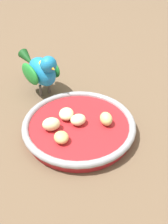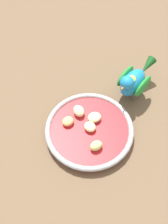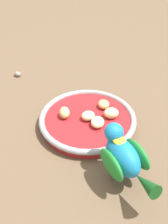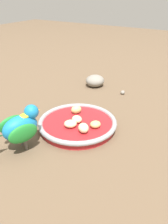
# 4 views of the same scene
# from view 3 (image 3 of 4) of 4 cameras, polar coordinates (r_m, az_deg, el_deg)

# --- Properties ---
(ground_plane) EXTENTS (4.00, 4.00, 0.00)m
(ground_plane) POSITION_cam_3_polar(r_m,az_deg,el_deg) (0.75, -1.36, -1.97)
(ground_plane) COLOR brown
(feeding_bowl) EXTENTS (0.24, 0.24, 0.03)m
(feeding_bowl) POSITION_cam_3_polar(r_m,az_deg,el_deg) (0.73, 0.70, -1.66)
(feeding_bowl) COLOR #AD1E23
(feeding_bowl) RESTS_ON ground_plane
(apple_piece_0) EXTENTS (0.05, 0.05, 0.02)m
(apple_piece_0) POSITION_cam_3_polar(r_m,az_deg,el_deg) (0.70, 2.63, -1.98)
(apple_piece_0) COLOR beige
(apple_piece_0) RESTS_ON feeding_bowl
(apple_piece_1) EXTENTS (0.04, 0.04, 0.02)m
(apple_piece_1) POSITION_cam_3_polar(r_m,az_deg,el_deg) (0.72, 0.80, -0.74)
(apple_piece_1) COLOR beige
(apple_piece_1) RESTS_ON feeding_bowl
(apple_piece_2) EXTENTS (0.04, 0.04, 0.02)m
(apple_piece_2) POSITION_cam_3_polar(r_m,az_deg,el_deg) (0.76, 3.82, 1.50)
(apple_piece_2) COLOR tan
(apple_piece_2) RESTS_ON feeding_bowl
(apple_piece_3) EXTENTS (0.04, 0.04, 0.03)m
(apple_piece_3) POSITION_cam_3_polar(r_m,az_deg,el_deg) (0.73, -3.78, -0.12)
(apple_piece_3) COLOR #C6D17A
(apple_piece_3) RESTS_ON feeding_bowl
(apple_piece_4) EXTENTS (0.05, 0.05, 0.03)m
(apple_piece_4) POSITION_cam_3_polar(r_m,az_deg,el_deg) (0.73, 5.30, -0.20)
(apple_piece_4) COLOR beige
(apple_piece_4) RESTS_ON feeding_bowl
(parrot) EXTENTS (0.17, 0.10, 0.12)m
(parrot) POSITION_cam_3_polar(r_m,az_deg,el_deg) (0.58, 7.67, -8.52)
(parrot) COLOR #59544C
(parrot) RESTS_ON ground_plane
(pebble_0) EXTENTS (0.02, 0.02, 0.02)m
(pebble_0) POSITION_cam_3_polar(r_m,az_deg,el_deg) (0.95, -12.72, 7.18)
(pebble_0) COLOR gray
(pebble_0) RESTS_ON ground_plane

